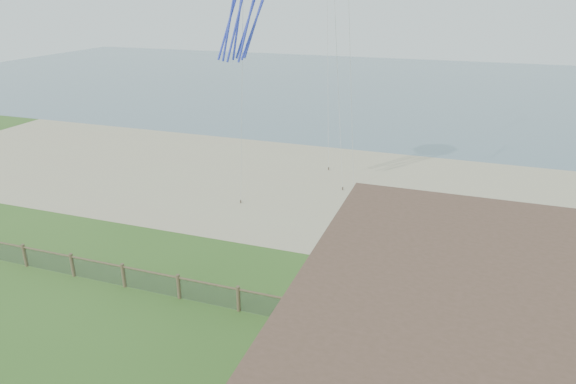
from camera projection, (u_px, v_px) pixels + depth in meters
The scene contains 4 objects.
sand_beach at pixel (331, 189), 36.87m from camera, with size 72.00×20.00×0.02m, color #C3AF8D.
ocean at pixel (408, 87), 75.51m from camera, with size 160.00×68.00×0.02m, color slate.
chainlink_fence at pixel (238, 300), 22.63m from camera, with size 36.20×0.20×1.25m, color #4C3D2B, non-canonical shape.
picnic_table at pixel (349, 373), 18.56m from camera, with size 1.79×1.35×0.75m, color brown, non-canonical shape.
Camera 1 is at (8.45, -11.49, 13.29)m, focal length 32.00 mm.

